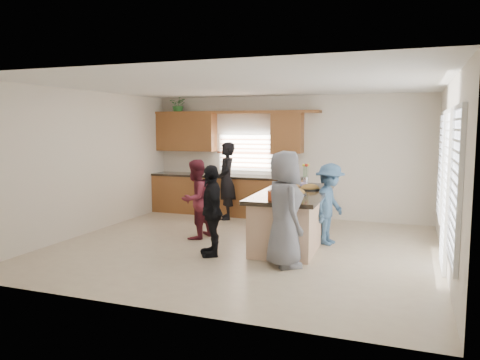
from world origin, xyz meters
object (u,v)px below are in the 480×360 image
at_px(woman_right_back, 330,204).
at_px(island, 293,219).
at_px(woman_left_front, 212,210).
at_px(woman_left_mid, 196,199).
at_px(woman_right_front, 284,209).
at_px(salad_bowl, 279,195).
at_px(woman_left_back, 226,181).

bearing_deg(woman_right_back, island, 117.62).
bearing_deg(woman_right_back, woman_left_front, 142.50).
bearing_deg(woman_left_mid, woman_right_front, 71.90).
relative_size(woman_left_mid, woman_left_front, 1.00).
height_order(island, woman_right_front, woman_right_front).
relative_size(woman_left_mid, woman_right_front, 0.85).
bearing_deg(salad_bowl, woman_right_front, -62.77).
height_order(woman_left_mid, woman_right_back, woman_left_mid).
bearing_deg(woman_left_back, woman_left_mid, -21.02).
distance_m(woman_left_back, woman_left_mid, 1.92).
bearing_deg(woman_right_back, woman_left_back, 72.88).
height_order(woman_left_back, woman_left_mid, woman_left_back).
bearing_deg(island, salad_bowl, -91.62).
bearing_deg(woman_left_back, salad_bowl, 11.01).
distance_m(woman_right_back, woman_right_front, 1.62).
relative_size(salad_bowl, woman_right_back, 0.24).
bearing_deg(woman_right_front, woman_left_back, 1.13).
relative_size(salad_bowl, woman_right_front, 0.20).
distance_m(island, woman_right_back, 0.70).
relative_size(island, woman_right_front, 1.57).
bearing_deg(woman_right_front, woman_right_back, -49.23).
height_order(salad_bowl, woman_left_back, woman_left_back).
bearing_deg(woman_left_mid, woman_left_back, -164.42).
distance_m(woman_left_mid, woman_right_front, 2.31).
height_order(salad_bowl, woman_left_front, woman_left_front).
xyz_separation_m(woman_left_front, woman_right_back, (1.68, 1.40, -0.02)).
height_order(woman_left_back, woman_left_front, woman_left_back).
height_order(island, woman_left_mid, woman_left_mid).
bearing_deg(woman_left_front, salad_bowl, 70.60).
relative_size(salad_bowl, woman_left_mid, 0.24).
distance_m(island, salad_bowl, 1.17).
bearing_deg(woman_left_mid, woman_left_front, 49.01).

